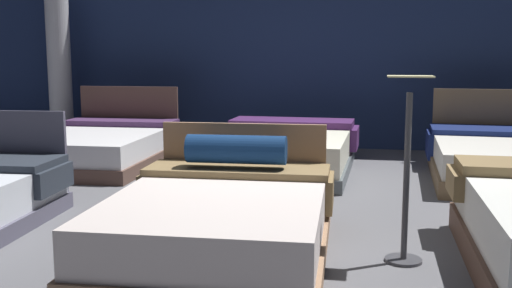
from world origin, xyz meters
name	(u,v)px	position (x,y,z in m)	size (l,w,h in m)	color
ground_plane	(262,205)	(0.00, 0.00, -0.01)	(18.00, 18.00, 0.02)	#5B5B60
showroom_back_wall	(306,25)	(0.00, 3.45, 1.75)	(18.00, 0.06, 3.50)	navy
bed_1	(221,218)	(-0.05, -1.32, 0.23)	(1.53, 2.01, 0.78)	#936E51
bed_3	(101,147)	(-2.29, 1.55, 0.22)	(1.57, 2.17, 0.91)	brown
bed_4	(283,151)	(-0.04, 1.57, 0.23)	(1.66, 2.13, 0.53)	#4A5258
bed_5	(506,158)	(2.39, 1.57, 0.23)	(1.65, 2.23, 0.92)	brown
price_sign	(406,190)	(1.17, -1.30, 0.48)	(0.28, 0.24, 1.20)	#3F3F44
support_pillar	(57,26)	(-3.58, 2.97, 1.75)	(0.34, 0.34, 3.50)	silver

